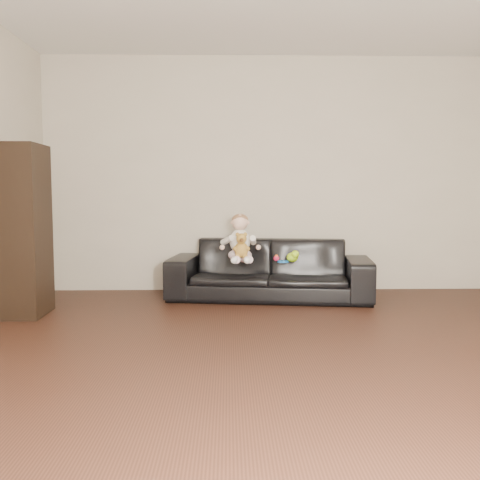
{
  "coord_description": "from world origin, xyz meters",
  "views": [
    {
      "loc": [
        -0.46,
        -3.25,
        1.08
      ],
      "look_at": [
        -0.34,
        2.15,
        0.62
      ],
      "focal_mm": 40.0,
      "sensor_mm": 36.0,
      "label": 1
    }
  ],
  "objects_px": {
    "baby": "(240,241)",
    "toy_blue_disc": "(283,261)",
    "toy_rattle": "(276,258)",
    "sofa": "(270,269)",
    "cabinet": "(22,230)",
    "toy_green": "(292,257)",
    "teddy_bear": "(241,246)"
  },
  "relations": [
    {
      "from": "teddy_bear",
      "to": "toy_green",
      "type": "bearing_deg",
      "value": 7.14
    },
    {
      "from": "cabinet",
      "to": "toy_green",
      "type": "bearing_deg",
      "value": 11.71
    },
    {
      "from": "baby",
      "to": "toy_blue_disc",
      "type": "bearing_deg",
      "value": -22.88
    },
    {
      "from": "toy_green",
      "to": "baby",
      "type": "bearing_deg",
      "value": 175.36
    },
    {
      "from": "sofa",
      "to": "cabinet",
      "type": "bearing_deg",
      "value": -154.51
    },
    {
      "from": "sofa",
      "to": "baby",
      "type": "xyz_separation_m",
      "value": [
        -0.31,
        -0.11,
        0.31
      ]
    },
    {
      "from": "toy_green",
      "to": "toy_rattle",
      "type": "bearing_deg",
      "value": 155.18
    },
    {
      "from": "cabinet",
      "to": "teddy_bear",
      "type": "xyz_separation_m",
      "value": [
        1.96,
        0.46,
        -0.19
      ]
    },
    {
      "from": "baby",
      "to": "teddy_bear",
      "type": "bearing_deg",
      "value": -101.61
    },
    {
      "from": "toy_blue_disc",
      "to": "toy_rattle",
      "type": "bearing_deg",
      "value": 124.7
    },
    {
      "from": "baby",
      "to": "teddy_bear",
      "type": "height_order",
      "value": "baby"
    },
    {
      "from": "sofa",
      "to": "toy_rattle",
      "type": "height_order",
      "value": "sofa"
    },
    {
      "from": "sofa",
      "to": "cabinet",
      "type": "relative_size",
      "value": 1.36
    },
    {
      "from": "cabinet",
      "to": "toy_green",
      "type": "distance_m",
      "value": 2.56
    },
    {
      "from": "baby",
      "to": "toy_green",
      "type": "relative_size",
      "value": 3.46
    },
    {
      "from": "sofa",
      "to": "teddy_bear",
      "type": "height_order",
      "value": "teddy_bear"
    },
    {
      "from": "sofa",
      "to": "teddy_bear",
      "type": "xyz_separation_m",
      "value": [
        -0.3,
        -0.26,
        0.27
      ]
    },
    {
      "from": "baby",
      "to": "toy_rattle",
      "type": "xyz_separation_m",
      "value": [
        0.37,
        0.03,
        -0.18
      ]
    },
    {
      "from": "teddy_bear",
      "to": "toy_rattle",
      "type": "height_order",
      "value": "teddy_bear"
    },
    {
      "from": "sofa",
      "to": "toy_blue_disc",
      "type": "xyz_separation_m",
      "value": [
        0.12,
        -0.17,
        0.1
      ]
    },
    {
      "from": "teddy_bear",
      "to": "toy_blue_disc",
      "type": "height_order",
      "value": "teddy_bear"
    },
    {
      "from": "toy_blue_disc",
      "to": "toy_green",
      "type": "bearing_deg",
      "value": 7.96
    },
    {
      "from": "toy_green",
      "to": "toy_blue_disc",
      "type": "distance_m",
      "value": 0.11
    },
    {
      "from": "toy_rattle",
      "to": "toy_blue_disc",
      "type": "relative_size",
      "value": 0.52
    },
    {
      "from": "baby",
      "to": "teddy_bear",
      "type": "distance_m",
      "value": 0.15
    },
    {
      "from": "toy_rattle",
      "to": "sofa",
      "type": "bearing_deg",
      "value": 126.95
    },
    {
      "from": "toy_green",
      "to": "toy_rattle",
      "type": "relative_size",
      "value": 2.39
    },
    {
      "from": "baby",
      "to": "toy_blue_disc",
      "type": "distance_m",
      "value": 0.48
    },
    {
      "from": "teddy_bear",
      "to": "toy_green",
      "type": "height_order",
      "value": "teddy_bear"
    },
    {
      "from": "baby",
      "to": "toy_rattle",
      "type": "relative_size",
      "value": 8.27
    },
    {
      "from": "teddy_bear",
      "to": "sofa",
      "type": "bearing_deg",
      "value": 36.71
    },
    {
      "from": "toy_green",
      "to": "cabinet",
      "type": "bearing_deg",
      "value": -167.04
    }
  ]
}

